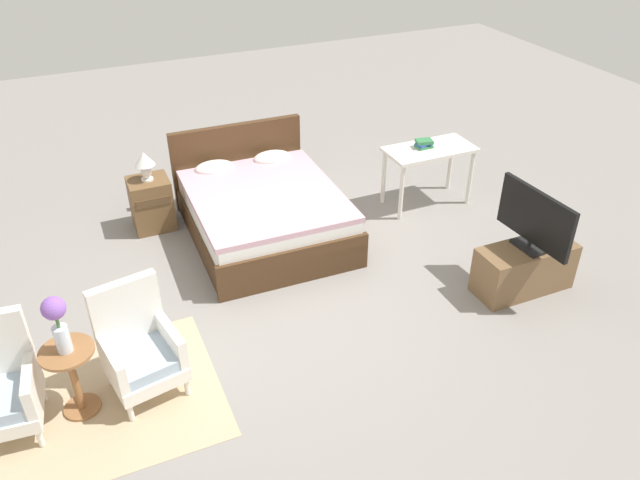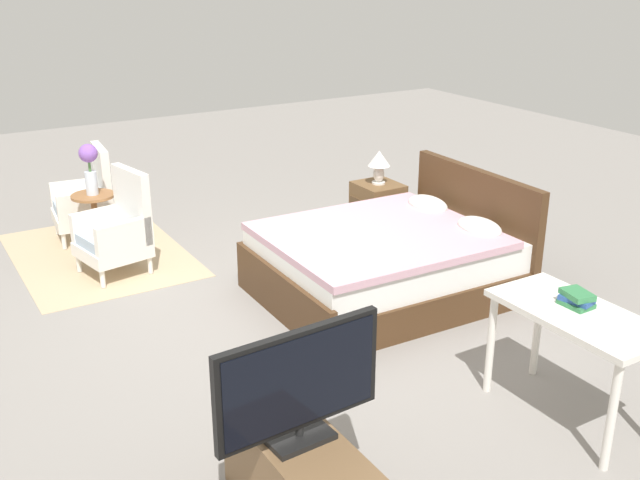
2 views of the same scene
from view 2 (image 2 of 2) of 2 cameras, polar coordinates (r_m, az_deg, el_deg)
The scene contains 13 objects.
ground_plane at distance 5.93m, azimuth -3.96°, elevation -6.02°, with size 16.00×16.00×0.00m, color gray.
floor_rug at distance 7.46m, azimuth -16.46°, elevation -1.05°, with size 2.10×1.50×0.01m.
bed at distance 6.26m, azimuth 5.32°, elevation -1.59°, with size 1.61×2.01×0.96m.
armchair_by_window_left at distance 7.82m, azimuth -17.32°, elevation 2.81°, with size 0.59×0.59×0.92m.
armchair_by_window_right at distance 6.88m, azimuth -15.19°, elevation 0.61°, with size 0.63×0.63×0.92m.
side_table at distance 7.33m, azimuth -16.74°, elevation 1.67°, with size 0.40×0.40×0.60m.
flower_vase at distance 7.19m, azimuth -17.17°, elevation 5.57°, with size 0.17×0.17×0.48m.
nightstand at distance 7.43m, azimuth 4.41°, elevation 2.11°, with size 0.44×0.41×0.59m.
table_lamp at distance 7.28m, azimuth 4.52°, elevation 5.92°, with size 0.22×0.22×0.33m.
tv_stand at distance 3.90m, azimuth -1.53°, elevation -17.83°, with size 0.96×0.40×0.48m.
tv_flatscreen at distance 3.58m, azimuth -1.60°, elevation -10.96°, with size 0.22×0.89×0.59m.
vanity_desk at distance 4.71m, azimuth 18.94°, elevation -6.33°, with size 1.04×0.52×0.72m.
book_stack at distance 4.71m, azimuth 18.97°, elevation -4.26°, with size 0.21×0.17×0.09m.
Camera 2 is at (4.74, -2.37, 2.68)m, focal length 42.00 mm.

